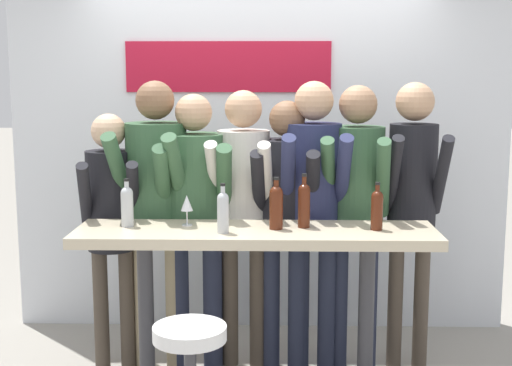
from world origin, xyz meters
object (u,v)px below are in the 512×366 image
(wine_bottle_2, at_px, (127,204))
(wine_bottle_3, at_px, (377,208))
(person_far_left, at_px, (111,211))
(wine_glass_0, at_px, (187,204))
(tasting_table, at_px, (256,263))
(person_right, at_px, (313,193))
(wine_bottle_0, at_px, (304,203))
(person_center_right, at_px, (286,204))
(person_rightmost, at_px, (412,189))
(wine_bottle_4, at_px, (223,210))
(person_far_right, at_px, (356,195))
(wine_bottle_1, at_px, (276,205))
(person_center_left, at_px, (195,202))
(person_left, at_px, (157,193))
(person_center, at_px, (243,196))

(wine_bottle_2, height_order, wine_bottle_3, wine_bottle_2)
(person_far_left, height_order, wine_glass_0, person_far_left)
(person_far_left, distance_m, wine_bottle_2, 0.47)
(tasting_table, relative_size, person_right, 1.10)
(wine_bottle_0, xyz_separation_m, wine_glass_0, (-0.67, 0.03, -0.01))
(person_center_right, bearing_deg, person_rightmost, 4.27)
(wine_bottle_4, height_order, wine_glass_0, wine_bottle_4)
(person_far_right, bearing_deg, wine_bottle_4, -134.80)
(wine_glass_0, bearing_deg, wine_bottle_4, -40.07)
(tasting_table, height_order, person_rightmost, person_rightmost)
(person_far_left, height_order, wine_bottle_1, person_far_left)
(person_center_left, xyz_separation_m, wine_glass_0, (-0.00, -0.39, 0.06))
(person_left, height_order, person_center_right, person_left)
(person_far_left, bearing_deg, wine_bottle_1, -34.18)
(person_far_right, height_order, wine_glass_0, person_far_right)
(person_far_left, height_order, person_left, person_left)
(person_rightmost, xyz_separation_m, wine_bottle_3, (-0.30, -0.53, -0.02))
(person_center_right, relative_size, wine_bottle_2, 6.28)
(person_far_left, bearing_deg, person_far_right, -9.28)
(person_far_left, xyz_separation_m, wine_bottle_3, (1.60, -0.47, 0.12))
(person_center_left, distance_m, person_far_right, 1.01)
(person_center_right, relative_size, wine_bottle_3, 6.43)
(wine_bottle_2, relative_size, wine_bottle_4, 1.00)
(person_center_left, xyz_separation_m, person_center, (0.30, 0.05, 0.03))
(tasting_table, distance_m, person_left, 0.86)
(person_center_left, relative_size, wine_bottle_1, 6.03)
(wine_bottle_3, bearing_deg, person_far_right, 96.69)
(person_far_left, relative_size, person_left, 0.89)
(person_center, height_order, wine_bottle_2, person_center)
(wine_bottle_2, distance_m, wine_bottle_3, 1.41)
(person_rightmost, xyz_separation_m, wine_bottle_2, (-1.70, -0.47, -0.02))
(person_center_right, height_order, person_far_right, person_far_right)
(person_right, bearing_deg, wine_bottle_4, -133.31)
(tasting_table, xyz_separation_m, wine_bottle_2, (-0.73, 0.06, 0.32))
(person_far_right, xyz_separation_m, wine_bottle_3, (0.06, -0.50, 0.01))
(person_far_left, relative_size, person_rightmost, 0.90)
(person_far_right, xyz_separation_m, wine_bottle_2, (-1.35, -0.44, 0.01))
(person_center_right, xyz_separation_m, wine_bottle_0, (0.09, -0.45, 0.09))
(person_far_left, height_order, wine_bottle_2, person_far_left)
(person_right, distance_m, wine_bottle_2, 1.16)
(wine_bottle_0, bearing_deg, person_far_left, 161.04)
(wine_bottle_3, bearing_deg, person_right, 124.70)
(tasting_table, bearing_deg, wine_bottle_4, -151.27)
(person_center, xyz_separation_m, wine_bottle_4, (-0.09, -0.63, 0.03))
(person_far_right, xyz_separation_m, wine_bottle_0, (-0.34, -0.44, 0.03))
(person_far_right, relative_size, wine_bottle_3, 6.78)
(person_center_right, distance_m, wine_bottle_4, 0.71)
(wine_bottle_4, bearing_deg, wine_bottle_2, 164.59)
(person_far_left, bearing_deg, tasting_table, -37.20)
(person_center_right, xyz_separation_m, person_rightmost, (0.79, 0.02, 0.10))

